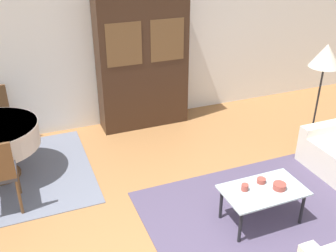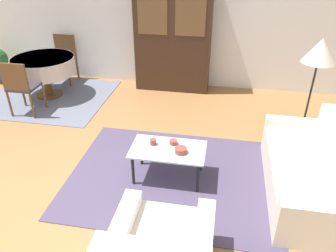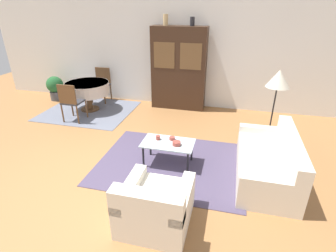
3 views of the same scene
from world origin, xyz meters
TOP-DOWN VIEW (x-y plane):
  - ground_plane at (0.00, 0.00)m, footprint 14.00×14.00m
  - wall_back at (0.00, 3.63)m, footprint 10.00×0.06m
  - area_rug at (1.03, 0.59)m, footprint 2.58×2.01m
  - dining_rug at (-1.68, 2.50)m, footprint 2.25×1.96m
  - couch at (2.66, 0.59)m, footprint 0.87×1.80m
  - armchair at (1.16, -0.83)m, footprint 0.87×0.92m
  - coffee_table at (0.98, 0.56)m, footprint 0.90×0.53m
  - display_cabinet at (0.56, 3.37)m, footprint 1.40×0.42m
  - dining_table at (-1.69, 2.58)m, footprint 1.12×1.12m
  - dining_chair_near at (-1.69, 1.80)m, footprint 0.44×0.44m
  - dining_chair_far at (-1.69, 3.35)m, footprint 0.44×0.44m
  - floor_lamp at (2.78, 1.89)m, footprint 0.44×0.44m
  - cup at (0.78, 0.63)m, footprint 0.08×0.08m
  - bowl at (1.14, 0.51)m, footprint 0.14×0.14m
  - bowl_small at (1.02, 0.68)m, footprint 0.10×0.10m
  - vase_tall at (0.21, 3.37)m, footprint 0.12×0.12m
  - vase_short at (0.87, 3.37)m, footprint 0.11×0.11m
  - potted_plant at (-3.07, 3.09)m, footprint 0.47×0.47m

SIDE VIEW (x-z plane):
  - ground_plane at x=0.00m, z-range 0.00..0.00m
  - area_rug at x=1.03m, z-range 0.00..0.01m
  - dining_rug at x=-1.68m, z-range 0.00..0.01m
  - armchair at x=1.16m, z-range -0.09..0.64m
  - couch at x=2.66m, z-range -0.10..0.66m
  - potted_plant at x=-3.07m, z-range 0.03..0.73m
  - coffee_table at x=0.98m, z-range 0.17..0.60m
  - bowl_small at x=1.02m, z-range 0.43..0.49m
  - bowl at x=1.14m, z-range 0.43..0.50m
  - cup at x=0.78m, z-range 0.43..0.51m
  - dining_chair_near at x=-1.69m, z-range 0.08..1.01m
  - dining_chair_far at x=-1.69m, z-range 0.08..1.01m
  - dining_table at x=-1.69m, z-range 0.23..0.97m
  - display_cabinet at x=0.56m, z-range 0.00..2.11m
  - floor_lamp at x=2.78m, z-range 0.54..2.04m
  - wall_back at x=0.00m, z-range 0.00..2.70m
  - vase_short at x=0.87m, z-range 2.11..2.32m
  - vase_tall at x=0.21m, z-range 2.11..2.37m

